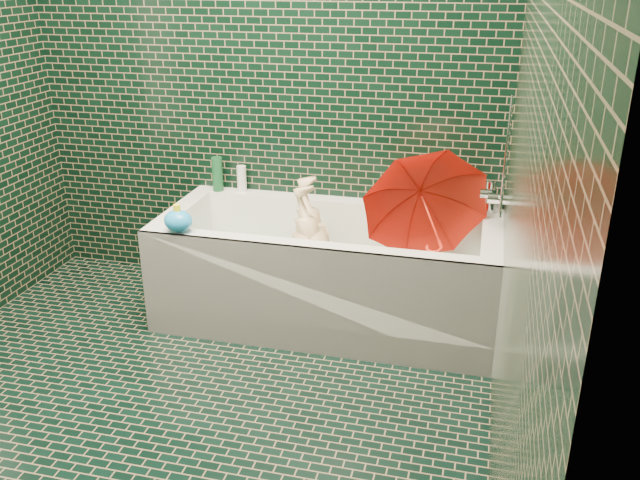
% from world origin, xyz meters
% --- Properties ---
extents(floor, '(2.80, 2.80, 0.00)m').
position_xyz_m(floor, '(0.00, 0.00, 0.00)').
color(floor, black).
rests_on(floor, ground).
extents(wall_back, '(2.80, 0.00, 2.80)m').
position_xyz_m(wall_back, '(0.00, 1.40, 1.25)').
color(wall_back, black).
rests_on(wall_back, floor).
extents(wall_right, '(0.00, 2.80, 2.80)m').
position_xyz_m(wall_right, '(1.30, 0.00, 1.25)').
color(wall_right, black).
rests_on(wall_right, floor).
extents(bathtub, '(1.70, 0.75, 0.55)m').
position_xyz_m(bathtub, '(0.45, 1.01, 0.21)').
color(bathtub, white).
rests_on(bathtub, floor).
extents(bath_mat, '(1.35, 0.47, 0.01)m').
position_xyz_m(bath_mat, '(0.45, 1.02, 0.16)').
color(bath_mat, green).
rests_on(bath_mat, bathtub).
extents(water, '(1.48, 0.53, 0.00)m').
position_xyz_m(water, '(0.45, 1.02, 0.30)').
color(water, silver).
rests_on(water, bathtub).
extents(faucet, '(0.18, 0.19, 0.55)m').
position_xyz_m(faucet, '(1.26, 1.02, 0.77)').
color(faucet, silver).
rests_on(faucet, wall_right).
extents(child, '(0.93, 0.41, 0.39)m').
position_xyz_m(child, '(0.42, 1.01, 0.31)').
color(child, beige).
rests_on(child, bathtub).
extents(umbrella, '(0.81, 0.88, 0.76)m').
position_xyz_m(umbrella, '(0.95, 1.01, 0.61)').
color(umbrella, red).
rests_on(umbrella, bathtub).
extents(soap_bottle_a, '(0.09, 0.09, 0.23)m').
position_xyz_m(soap_bottle_a, '(1.24, 1.33, 0.55)').
color(soap_bottle_a, white).
rests_on(soap_bottle_a, bathtub).
extents(soap_bottle_b, '(0.09, 0.09, 0.18)m').
position_xyz_m(soap_bottle_b, '(1.23, 1.36, 0.55)').
color(soap_bottle_b, '#3E1E72').
rests_on(soap_bottle_b, bathtub).
extents(soap_bottle_c, '(0.16, 0.16, 0.17)m').
position_xyz_m(soap_bottle_c, '(1.15, 1.35, 0.55)').
color(soap_bottle_c, '#154B27').
rests_on(soap_bottle_c, bathtub).
extents(bottle_right_tall, '(0.06, 0.06, 0.21)m').
position_xyz_m(bottle_right_tall, '(1.01, 1.33, 0.66)').
color(bottle_right_tall, '#154B27').
rests_on(bottle_right_tall, bathtub).
extents(bottle_right_pump, '(0.07, 0.07, 0.17)m').
position_xyz_m(bottle_right_pump, '(1.22, 1.32, 0.64)').
color(bottle_right_pump, silver).
rests_on(bottle_right_pump, bathtub).
extents(bottle_left_tall, '(0.06, 0.06, 0.19)m').
position_xyz_m(bottle_left_tall, '(-0.26, 1.33, 0.65)').
color(bottle_left_tall, '#154B27').
rests_on(bottle_left_tall, bathtub).
extents(bottle_left_short, '(0.07, 0.07, 0.15)m').
position_xyz_m(bottle_left_short, '(-0.13, 1.36, 0.62)').
color(bottle_left_short, white).
rests_on(bottle_left_short, bathtub).
extents(rubber_duck, '(0.13, 0.10, 0.10)m').
position_xyz_m(rubber_duck, '(0.92, 1.35, 0.60)').
color(rubber_duck, yellow).
rests_on(rubber_duck, bathtub).
extents(bath_toy, '(0.14, 0.11, 0.14)m').
position_xyz_m(bath_toy, '(-0.20, 0.69, 0.61)').
color(bath_toy, '#1A90EC').
rests_on(bath_toy, bathtub).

